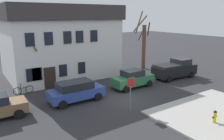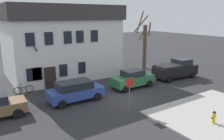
{
  "view_description": "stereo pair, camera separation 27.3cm",
  "coord_description": "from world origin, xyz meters",
  "px_view_note": "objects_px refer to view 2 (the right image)",
  "views": [
    {
      "loc": [
        -10.75,
        -14.11,
        6.9
      ],
      "look_at": [
        0.63,
        2.84,
        1.83
      ],
      "focal_mm": 35.5,
      "sensor_mm": 36.0,
      "label": 1
    },
    {
      "loc": [
        -10.52,
        -14.26,
        6.9
      ],
      "look_at": [
        0.63,
        2.84,
        1.83
      ],
      "focal_mm": 35.5,
      "sensor_mm": 36.0,
      "label": 2
    }
  ],
  "objects_px": {
    "tree_bare_mid": "(144,44)",
    "street_sign_pole": "(130,88)",
    "tree_bare_near": "(35,54)",
    "fire_hydrant": "(214,117)",
    "car_green_sedan": "(133,79)",
    "bicycle_leaning": "(24,90)",
    "building_main": "(60,41)",
    "pickup_truck_black": "(176,69)",
    "car_blue_wagon": "(75,91)"
  },
  "relations": [
    {
      "from": "fire_hydrant",
      "to": "street_sign_pole",
      "type": "xyz_separation_m",
      "value": [
        -3.35,
        4.55,
        1.27
      ]
    },
    {
      "from": "pickup_truck_black",
      "to": "street_sign_pole",
      "type": "xyz_separation_m",
      "value": [
        -9.86,
        -4.36,
        0.8
      ]
    },
    {
      "from": "pickup_truck_black",
      "to": "fire_hydrant",
      "type": "relative_size",
      "value": 6.39
    },
    {
      "from": "car_green_sedan",
      "to": "pickup_truck_black",
      "type": "xyz_separation_m",
      "value": [
        6.15,
        0.03,
        0.15
      ]
    },
    {
      "from": "pickup_truck_black",
      "to": "fire_hydrant",
      "type": "height_order",
      "value": "pickup_truck_black"
    },
    {
      "from": "bicycle_leaning",
      "to": "street_sign_pole",
      "type": "bearing_deg",
      "value": -55.88
    },
    {
      "from": "tree_bare_near",
      "to": "bicycle_leaning",
      "type": "xyz_separation_m",
      "value": [
        -1.55,
        -1.32,
        -2.94
      ]
    },
    {
      "from": "car_blue_wagon",
      "to": "fire_hydrant",
      "type": "bearing_deg",
      "value": -56.38
    },
    {
      "from": "tree_bare_mid",
      "to": "street_sign_pole",
      "type": "xyz_separation_m",
      "value": [
        -9.91,
        -9.83,
        -1.49
      ]
    },
    {
      "from": "tree_bare_near",
      "to": "street_sign_pole",
      "type": "distance_m",
      "value": 10.54
    },
    {
      "from": "bicycle_leaning",
      "to": "car_green_sedan",
      "type": "bearing_deg",
      "value": -22.99
    },
    {
      "from": "tree_bare_mid",
      "to": "fire_hydrant",
      "type": "relative_size",
      "value": 9.01
    },
    {
      "from": "building_main",
      "to": "street_sign_pole",
      "type": "distance_m",
      "value": 13.08
    },
    {
      "from": "car_blue_wagon",
      "to": "car_green_sedan",
      "type": "relative_size",
      "value": 1.04
    },
    {
      "from": "tree_bare_mid",
      "to": "car_green_sedan",
      "type": "relative_size",
      "value": 1.72
    },
    {
      "from": "building_main",
      "to": "car_green_sedan",
      "type": "relative_size",
      "value": 2.8
    },
    {
      "from": "pickup_truck_black",
      "to": "bicycle_leaning",
      "type": "relative_size",
      "value": 3.01
    },
    {
      "from": "tree_bare_near",
      "to": "fire_hydrant",
      "type": "xyz_separation_m",
      "value": [
        7.42,
        -14.16,
        -2.76
      ]
    },
    {
      "from": "pickup_truck_black",
      "to": "car_green_sedan",
      "type": "bearing_deg",
      "value": -179.73
    },
    {
      "from": "tree_bare_near",
      "to": "pickup_truck_black",
      "type": "relative_size",
      "value": 1.26
    },
    {
      "from": "fire_hydrant",
      "to": "bicycle_leaning",
      "type": "distance_m",
      "value": 15.67
    },
    {
      "from": "tree_bare_mid",
      "to": "car_blue_wagon",
      "type": "height_order",
      "value": "tree_bare_mid"
    },
    {
      "from": "building_main",
      "to": "car_green_sedan",
      "type": "xyz_separation_m",
      "value": [
        3.98,
        -8.55,
        -3.17
      ]
    },
    {
      "from": "fire_hydrant",
      "to": "bicycle_leaning",
      "type": "xyz_separation_m",
      "value": [
        -8.97,
        12.84,
        -0.18
      ]
    },
    {
      "from": "tree_bare_near",
      "to": "tree_bare_mid",
      "type": "distance_m",
      "value": 13.98
    },
    {
      "from": "street_sign_pole",
      "to": "car_blue_wagon",
      "type": "bearing_deg",
      "value": 120.35
    },
    {
      "from": "car_green_sedan",
      "to": "pickup_truck_black",
      "type": "height_order",
      "value": "pickup_truck_black"
    },
    {
      "from": "car_green_sedan",
      "to": "pickup_truck_black",
      "type": "bearing_deg",
      "value": 0.27
    },
    {
      "from": "car_green_sedan",
      "to": "street_sign_pole",
      "type": "distance_m",
      "value": 5.79
    },
    {
      "from": "building_main",
      "to": "bicycle_leaning",
      "type": "height_order",
      "value": "building_main"
    },
    {
      "from": "building_main",
      "to": "tree_bare_near",
      "type": "height_order",
      "value": "building_main"
    },
    {
      "from": "car_blue_wagon",
      "to": "pickup_truck_black",
      "type": "distance_m",
      "value": 12.28
    },
    {
      "from": "car_blue_wagon",
      "to": "tree_bare_mid",
      "type": "bearing_deg",
      "value": 24.83
    },
    {
      "from": "car_green_sedan",
      "to": "bicycle_leaning",
      "type": "distance_m",
      "value": 10.15
    },
    {
      "from": "building_main",
      "to": "fire_hydrant",
      "type": "relative_size",
      "value": 14.69
    },
    {
      "from": "building_main",
      "to": "street_sign_pole",
      "type": "height_order",
      "value": "building_main"
    },
    {
      "from": "car_blue_wagon",
      "to": "street_sign_pole",
      "type": "height_order",
      "value": "street_sign_pole"
    },
    {
      "from": "tree_bare_mid",
      "to": "pickup_truck_black",
      "type": "height_order",
      "value": "tree_bare_mid"
    },
    {
      "from": "car_blue_wagon",
      "to": "street_sign_pole",
      "type": "bearing_deg",
      "value": -59.65
    },
    {
      "from": "pickup_truck_black",
      "to": "tree_bare_mid",
      "type": "bearing_deg",
      "value": 89.46
    },
    {
      "from": "tree_bare_near",
      "to": "car_green_sedan",
      "type": "relative_size",
      "value": 1.54
    },
    {
      "from": "pickup_truck_black",
      "to": "street_sign_pole",
      "type": "distance_m",
      "value": 10.81
    },
    {
      "from": "building_main",
      "to": "street_sign_pole",
      "type": "bearing_deg",
      "value": -88.8
    },
    {
      "from": "pickup_truck_black",
      "to": "fire_hydrant",
      "type": "xyz_separation_m",
      "value": [
        -6.51,
        -8.91,
        -0.48
      ]
    },
    {
      "from": "building_main",
      "to": "tree_bare_mid",
      "type": "distance_m",
      "value": 10.66
    },
    {
      "from": "car_blue_wagon",
      "to": "bicycle_leaning",
      "type": "height_order",
      "value": "car_blue_wagon"
    },
    {
      "from": "pickup_truck_black",
      "to": "street_sign_pole",
      "type": "height_order",
      "value": "street_sign_pole"
    },
    {
      "from": "pickup_truck_black",
      "to": "bicycle_leaning",
      "type": "xyz_separation_m",
      "value": [
        -15.48,
        3.93,
        -0.66
      ]
    },
    {
      "from": "building_main",
      "to": "street_sign_pole",
      "type": "xyz_separation_m",
      "value": [
        0.27,
        -12.88,
        -2.22
      ]
    },
    {
      "from": "fire_hydrant",
      "to": "car_green_sedan",
      "type": "bearing_deg",
      "value": 87.67
    }
  ]
}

